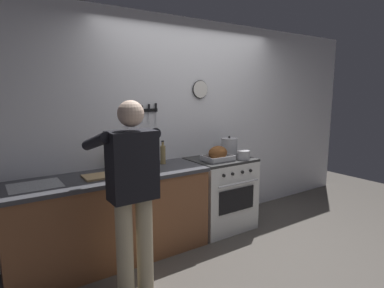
{
  "coord_description": "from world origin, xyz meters",
  "views": [
    {
      "loc": [
        -2.25,
        -2.03,
        1.73
      ],
      "look_at": [
        -0.3,
        0.85,
        1.15
      ],
      "focal_mm": 29.8,
      "sensor_mm": 36.0,
      "label": 1
    }
  ],
  "objects_px": {
    "bottle_cooking_oil": "(112,159)",
    "person_cook": "(132,187)",
    "stove": "(220,193)",
    "bottle_vinegar": "(163,154)",
    "bottle_soy_sauce": "(115,165)",
    "roasting_pan": "(218,154)",
    "bottle_dish_soap": "(148,161)",
    "stock_pot": "(229,147)",
    "cutting_board": "(102,176)",
    "saucepan": "(244,155)"
  },
  "relations": [
    {
      "from": "bottle_cooking_oil",
      "to": "person_cook",
      "type": "bearing_deg",
      "value": -100.19
    },
    {
      "from": "stove",
      "to": "bottle_cooking_oil",
      "type": "relative_size",
      "value": 3.33
    },
    {
      "from": "bottle_vinegar",
      "to": "bottle_soy_sauce",
      "type": "height_order",
      "value": "bottle_vinegar"
    },
    {
      "from": "roasting_pan",
      "to": "bottle_dish_soap",
      "type": "xyz_separation_m",
      "value": [
        -0.86,
        0.13,
        0.0
      ]
    },
    {
      "from": "bottle_cooking_oil",
      "to": "bottle_dish_soap",
      "type": "bearing_deg",
      "value": -27.09
    },
    {
      "from": "roasting_pan",
      "to": "stock_pot",
      "type": "distance_m",
      "value": 0.37
    },
    {
      "from": "person_cook",
      "to": "roasting_pan",
      "type": "bearing_deg",
      "value": -76.54
    },
    {
      "from": "stove",
      "to": "bottle_cooking_oil",
      "type": "height_order",
      "value": "bottle_cooking_oil"
    },
    {
      "from": "person_cook",
      "to": "cutting_board",
      "type": "distance_m",
      "value": 0.65
    },
    {
      "from": "person_cook",
      "to": "saucepan",
      "type": "height_order",
      "value": "person_cook"
    },
    {
      "from": "stove",
      "to": "bottle_soy_sauce",
      "type": "relative_size",
      "value": 4.68
    },
    {
      "from": "roasting_pan",
      "to": "bottle_cooking_oil",
      "type": "relative_size",
      "value": 1.3
    },
    {
      "from": "bottle_vinegar",
      "to": "bottle_dish_soap",
      "type": "distance_m",
      "value": 0.26
    },
    {
      "from": "stock_pot",
      "to": "cutting_board",
      "type": "height_order",
      "value": "stock_pot"
    },
    {
      "from": "bottle_dish_soap",
      "to": "stock_pot",
      "type": "bearing_deg",
      "value": 2.44
    },
    {
      "from": "bottle_cooking_oil",
      "to": "bottle_dish_soap",
      "type": "relative_size",
      "value": 1.35
    },
    {
      "from": "bottle_vinegar",
      "to": "bottle_cooking_oil",
      "type": "distance_m",
      "value": 0.58
    },
    {
      "from": "person_cook",
      "to": "bottle_cooking_oil",
      "type": "height_order",
      "value": "person_cook"
    },
    {
      "from": "person_cook",
      "to": "bottle_dish_soap",
      "type": "relative_size",
      "value": 8.32
    },
    {
      "from": "bottle_vinegar",
      "to": "person_cook",
      "type": "bearing_deg",
      "value": -132.17
    },
    {
      "from": "roasting_pan",
      "to": "bottle_soy_sauce",
      "type": "distance_m",
      "value": 1.23
    },
    {
      "from": "saucepan",
      "to": "stove",
      "type": "bearing_deg",
      "value": 134.63
    },
    {
      "from": "stove",
      "to": "stock_pot",
      "type": "bearing_deg",
      "value": 22.09
    },
    {
      "from": "cutting_board",
      "to": "bottle_vinegar",
      "type": "relative_size",
      "value": 1.33
    },
    {
      "from": "stove",
      "to": "roasting_pan",
      "type": "xyz_separation_m",
      "value": [
        -0.12,
        -0.09,
        0.53
      ]
    },
    {
      "from": "bottle_dish_soap",
      "to": "bottle_vinegar",
      "type": "bearing_deg",
      "value": 23.28
    },
    {
      "from": "saucepan",
      "to": "cutting_board",
      "type": "distance_m",
      "value": 1.71
    },
    {
      "from": "saucepan",
      "to": "stock_pot",
      "type": "bearing_deg",
      "value": 87.98
    },
    {
      "from": "bottle_vinegar",
      "to": "cutting_board",
      "type": "bearing_deg",
      "value": -168.02
    },
    {
      "from": "roasting_pan",
      "to": "bottle_dish_soap",
      "type": "bearing_deg",
      "value": 171.58
    },
    {
      "from": "saucepan",
      "to": "bottle_vinegar",
      "type": "relative_size",
      "value": 0.56
    },
    {
      "from": "stock_pot",
      "to": "bottle_soy_sauce",
      "type": "height_order",
      "value": "stock_pot"
    },
    {
      "from": "stock_pot",
      "to": "bottle_dish_soap",
      "type": "height_order",
      "value": "stock_pot"
    },
    {
      "from": "cutting_board",
      "to": "bottle_cooking_oil",
      "type": "relative_size",
      "value": 1.33
    },
    {
      "from": "bottle_vinegar",
      "to": "roasting_pan",
      "type": "bearing_deg",
      "value": -20.13
    },
    {
      "from": "roasting_pan",
      "to": "cutting_board",
      "type": "xyz_separation_m",
      "value": [
        -1.39,
        0.07,
        -0.07
      ]
    },
    {
      "from": "bottle_vinegar",
      "to": "bottle_dish_soap",
      "type": "xyz_separation_m",
      "value": [
        -0.24,
        -0.1,
        -0.03
      ]
    },
    {
      "from": "bottle_dish_soap",
      "to": "bottle_soy_sauce",
      "type": "distance_m",
      "value": 0.36
    },
    {
      "from": "bottle_soy_sauce",
      "to": "bottle_vinegar",
      "type": "bearing_deg",
      "value": 5.57
    },
    {
      "from": "roasting_pan",
      "to": "bottle_soy_sauce",
      "type": "height_order",
      "value": "bottle_soy_sauce"
    },
    {
      "from": "roasting_pan",
      "to": "cutting_board",
      "type": "relative_size",
      "value": 0.98
    },
    {
      "from": "person_cook",
      "to": "bottle_vinegar",
      "type": "height_order",
      "value": "person_cook"
    },
    {
      "from": "saucepan",
      "to": "cutting_board",
      "type": "height_order",
      "value": "saucepan"
    },
    {
      "from": "bottle_cooking_oil",
      "to": "cutting_board",
      "type": "bearing_deg",
      "value": -129.01
    },
    {
      "from": "stock_pot",
      "to": "bottle_cooking_oil",
      "type": "relative_size",
      "value": 0.95
    },
    {
      "from": "bottle_cooking_oil",
      "to": "bottle_soy_sauce",
      "type": "xyz_separation_m",
      "value": [
        -0.02,
        -0.13,
        -0.03
      ]
    },
    {
      "from": "roasting_pan",
      "to": "saucepan",
      "type": "height_order",
      "value": "roasting_pan"
    },
    {
      "from": "saucepan",
      "to": "bottle_vinegar",
      "type": "xyz_separation_m",
      "value": [
        -0.94,
        0.34,
        0.06
      ]
    },
    {
      "from": "person_cook",
      "to": "cutting_board",
      "type": "height_order",
      "value": "person_cook"
    },
    {
      "from": "stove",
      "to": "bottle_dish_soap",
      "type": "xyz_separation_m",
      "value": [
        -0.98,
        0.03,
        0.53
      ]
    }
  ]
}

